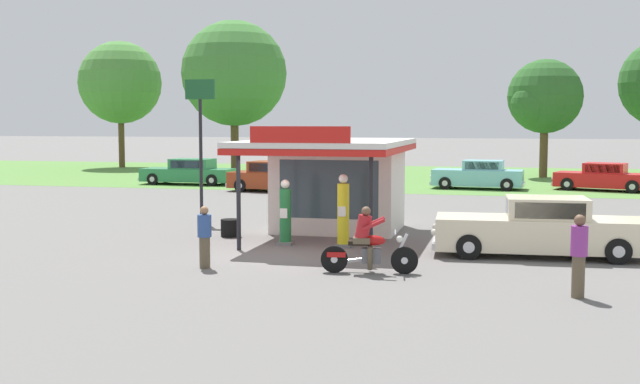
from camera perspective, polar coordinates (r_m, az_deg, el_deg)
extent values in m
plane|color=slate|center=(20.79, -2.98, -4.60)|extent=(300.00, 300.00, 0.00)
cube|color=#56843D|center=(50.10, 6.87, 1.14)|extent=(120.00, 24.00, 0.01)
cube|color=silver|center=(25.16, 1.44, 0.37)|extent=(3.90, 3.18, 2.84)
cube|color=#384C56|center=(23.63, 0.63, 0.20)|extent=(3.12, 0.05, 1.81)
cube|color=silver|center=(23.54, 0.64, 3.69)|extent=(4.60, 6.83, 0.16)
cube|color=red|center=(23.55, 0.63, 3.25)|extent=(4.60, 6.83, 0.18)
cube|color=red|center=(20.25, -1.52, 4.29)|extent=(2.73, 0.08, 0.44)
cylinder|color=black|center=(20.32, 3.81, -0.80)|extent=(0.12, 0.12, 2.84)
cylinder|color=black|center=(21.26, -6.07, -0.55)|extent=(0.12, 0.12, 2.84)
cube|color=slate|center=(22.25, -2.59, -3.82)|extent=(0.44, 0.44, 0.10)
cylinder|color=#1E6B33|center=(22.13, -2.60, -1.74)|extent=(0.34, 0.34, 1.53)
cube|color=white|center=(21.95, -2.73, -1.60)|extent=(0.22, 0.02, 0.28)
sphere|color=white|center=(22.04, -2.61, 0.60)|extent=(0.26, 0.26, 0.26)
cube|color=slate|center=(21.84, 1.73, -3.99)|extent=(0.44, 0.44, 0.10)
cylinder|color=yellow|center=(21.71, 1.74, -1.63)|extent=(0.34, 0.34, 1.71)
cube|color=white|center=(21.53, 1.64, -1.46)|extent=(0.22, 0.02, 0.28)
sphere|color=white|center=(21.62, 1.74, 0.99)|extent=(0.26, 0.26, 0.26)
cylinder|color=black|center=(18.11, 6.29, -5.07)|extent=(0.65, 0.20, 0.64)
cylinder|color=silver|center=(18.11, 6.29, -5.07)|extent=(0.18, 0.14, 0.16)
cylinder|color=black|center=(18.14, 1.07, -5.02)|extent=(0.65, 0.20, 0.64)
cylinder|color=silver|center=(18.14, 1.07, -5.02)|extent=(0.18, 0.14, 0.16)
ellipsoid|color=#B21414|center=(18.03, 4.01, -3.61)|extent=(0.59, 0.32, 0.24)
cube|color=#59595E|center=(18.09, 3.84, -4.74)|extent=(0.47, 0.30, 0.36)
cube|color=black|center=(18.05, 2.89, -3.79)|extent=(0.51, 0.33, 0.10)
cylinder|color=silver|center=(18.06, 5.98, -4.19)|extent=(0.38, 0.13, 0.71)
cylinder|color=silver|center=(18.00, 5.61, -3.00)|extent=(0.14, 0.70, 0.04)
sphere|color=silver|center=(18.03, 5.93, -3.50)|extent=(0.16, 0.16, 0.16)
cube|color=#B21414|center=(18.12, 1.23, -4.65)|extent=(0.46, 0.24, 0.12)
cylinder|color=silver|center=(18.26, 2.59, -5.08)|extent=(0.71, 0.19, 0.18)
cube|color=brown|center=(18.04, 3.12, -3.60)|extent=(0.45, 0.40, 0.14)
cylinder|color=brown|center=(18.26, 3.75, -4.77)|extent=(0.15, 0.25, 0.56)
cylinder|color=brown|center=(17.94, 3.73, -4.95)|extent=(0.15, 0.25, 0.56)
cylinder|color=#B21E23|center=(17.99, 3.25, -2.61)|extent=(0.45, 0.38, 0.60)
sphere|color=brown|center=(17.94, 3.45, -1.43)|extent=(0.22, 0.22, 0.22)
cylinder|color=#B21E23|center=(18.17, 4.02, -2.28)|extent=(0.54, 0.17, 0.31)
cylinder|color=#B21E23|center=(17.78, 4.00, -2.45)|extent=(0.54, 0.17, 0.31)
cube|color=beige|center=(21.10, 15.99, -2.99)|extent=(5.47, 2.05, 0.85)
cube|color=beige|center=(21.03, 16.51, -1.12)|extent=(2.13, 1.66, 0.55)
cube|color=#283847|center=(20.95, 13.78, -1.08)|extent=(0.11, 1.38, 0.44)
cube|color=#283847|center=(20.28, 16.73, -1.35)|extent=(1.74, 0.12, 0.42)
cube|color=#283847|center=(21.78, 16.31, -0.90)|extent=(1.74, 0.12, 0.42)
cube|color=silver|center=(21.06, 8.56, -3.70)|extent=(0.21, 1.68, 0.18)
sphere|color=white|center=(20.45, 8.48, -2.98)|extent=(0.18, 0.18, 0.18)
sphere|color=white|center=(21.57, 8.60, -2.56)|extent=(0.18, 0.18, 0.18)
cylinder|color=black|center=(20.23, 11.00, -4.02)|extent=(0.67, 0.23, 0.66)
cylinder|color=silver|center=(20.23, 11.00, -4.02)|extent=(0.31, 0.24, 0.30)
cylinder|color=black|center=(21.86, 10.98, -3.33)|extent=(0.67, 0.23, 0.66)
cylinder|color=silver|center=(21.86, 10.98, -3.33)|extent=(0.31, 0.24, 0.30)
cylinder|color=black|center=(20.59, 21.28, -4.12)|extent=(0.67, 0.23, 0.66)
cylinder|color=silver|center=(20.59, 21.28, -4.12)|extent=(0.31, 0.24, 0.30)
cylinder|color=black|center=(22.19, 20.50, -3.44)|extent=(0.67, 0.23, 0.66)
cylinder|color=silver|center=(22.19, 20.50, -3.44)|extent=(0.31, 0.24, 0.30)
cube|color=#993819|center=(39.16, -3.18, 0.88)|extent=(5.12, 2.55, 0.81)
cube|color=#993819|center=(39.27, -3.69, 1.89)|extent=(2.16, 1.91, 0.56)
cube|color=#283847|center=(38.87, -2.42, 1.86)|extent=(0.25, 1.45, 0.45)
cube|color=#283847|center=(40.00, -3.19, 1.96)|extent=(1.64, 0.27, 0.43)
cube|color=#283847|center=(38.55, -4.21, 1.83)|extent=(1.64, 0.27, 0.43)
cube|color=silver|center=(38.20, 0.19, 0.35)|extent=(0.37, 1.77, 0.18)
cube|color=silver|center=(40.29, -6.38, 0.58)|extent=(0.37, 1.77, 0.18)
sphere|color=white|center=(38.72, 0.53, 0.90)|extent=(0.18, 0.18, 0.18)
sphere|color=white|center=(37.61, -0.13, 0.77)|extent=(0.18, 0.18, 0.18)
cylinder|color=black|center=(39.30, -0.44, 0.54)|extent=(0.68, 0.29, 0.66)
cylinder|color=silver|center=(39.30, -0.44, 0.54)|extent=(0.33, 0.26, 0.30)
cylinder|color=black|center=(37.70, -1.45, 0.33)|extent=(0.68, 0.29, 0.66)
cylinder|color=silver|center=(37.70, -1.45, 0.33)|extent=(0.33, 0.26, 0.30)
cylinder|color=black|center=(40.68, -4.78, 0.68)|extent=(0.68, 0.29, 0.66)
cylinder|color=silver|center=(40.68, -4.78, 0.68)|extent=(0.33, 0.26, 0.30)
cylinder|color=black|center=(39.14, -5.93, 0.49)|extent=(0.68, 0.29, 0.66)
cylinder|color=silver|center=(39.14, -5.93, 0.49)|extent=(0.33, 0.26, 0.30)
cube|color=red|center=(42.29, 20.26, 0.84)|extent=(4.99, 3.09, 0.74)
cube|color=red|center=(42.23, 20.43, 1.68)|extent=(2.37, 2.10, 0.52)
cube|color=#283847|center=(42.41, 19.14, 1.74)|extent=(0.45, 1.36, 0.41)
cube|color=#283847|center=(41.46, 20.24, 1.63)|extent=(1.63, 0.52, 0.39)
cube|color=#283847|center=(43.00, 20.62, 1.74)|extent=(1.63, 0.52, 0.39)
cube|color=silver|center=(42.79, 17.14, 0.65)|extent=(0.62, 1.68, 0.18)
sphere|color=white|center=(42.21, 16.95, 0.98)|extent=(0.18, 0.18, 0.18)
sphere|color=white|center=(43.34, 17.31, 1.08)|extent=(0.18, 0.18, 0.18)
cylinder|color=black|center=(41.79, 17.90, 0.56)|extent=(0.69, 0.38, 0.66)
cylinder|color=silver|center=(41.79, 17.90, 0.56)|extent=(0.35, 0.30, 0.30)
cylinder|color=black|center=(43.44, 18.40, 0.72)|extent=(0.69, 0.38, 0.66)
cylinder|color=silver|center=(43.44, 18.40, 0.72)|extent=(0.35, 0.30, 0.30)
cylinder|color=black|center=(41.22, 22.21, 0.37)|extent=(0.69, 0.38, 0.66)
cylinder|color=silver|center=(41.22, 22.21, 0.37)|extent=(0.35, 0.30, 0.30)
cylinder|color=black|center=(42.89, 22.54, 0.53)|extent=(0.69, 0.38, 0.66)
cylinder|color=silver|center=(42.89, 22.54, 0.53)|extent=(0.35, 0.30, 0.30)
cube|color=#2D844C|center=(44.29, -9.77, 1.27)|extent=(5.24, 1.84, 0.73)
cube|color=#2D844C|center=(44.15, -9.46, 2.09)|extent=(2.32, 1.61, 0.56)
cube|color=#283847|center=(44.61, -10.81, 2.10)|extent=(0.04, 1.43, 0.45)
cube|color=#283847|center=(43.42, -9.87, 2.03)|extent=(1.97, 0.03, 0.42)
cube|color=#283847|center=(44.87, -9.07, 2.15)|extent=(1.97, 0.03, 0.42)
cube|color=silver|center=(45.43, -12.83, 1.00)|extent=(0.12, 1.74, 0.18)
cube|color=silver|center=(43.32, -6.55, 0.90)|extent=(0.12, 1.74, 0.18)
sphere|color=white|center=(44.89, -13.18, 1.30)|extent=(0.18, 0.18, 0.18)
sphere|color=white|center=(45.94, -12.53, 1.40)|extent=(0.18, 0.18, 0.18)
cylinder|color=black|center=(44.28, -12.32, 0.94)|extent=(0.66, 0.20, 0.66)
cylinder|color=silver|center=(44.28, -12.32, 0.94)|extent=(0.30, 0.22, 0.30)
cylinder|color=black|center=(45.82, -11.38, 1.10)|extent=(0.66, 0.20, 0.66)
cylinder|color=silver|center=(45.82, -11.38, 1.10)|extent=(0.30, 0.22, 0.30)
cylinder|color=black|center=(42.84, -8.03, 0.87)|extent=(0.66, 0.20, 0.66)
cylinder|color=silver|center=(42.84, -8.03, 0.87)|extent=(0.30, 0.22, 0.30)
cylinder|color=black|center=(44.42, -7.22, 1.04)|extent=(0.66, 0.20, 0.66)
cylinder|color=silver|center=(44.42, -7.22, 1.04)|extent=(0.30, 0.22, 0.30)
cube|color=#7AC6D1|center=(41.58, 11.64, 1.06)|extent=(4.81, 2.26, 0.84)
cube|color=#7AC6D1|center=(41.51, 12.05, 1.97)|extent=(2.15, 1.82, 0.50)
cube|color=#283847|center=(41.63, 10.69, 2.01)|extent=(0.16, 1.47, 0.40)
cube|color=#283847|center=(40.70, 11.93, 1.91)|extent=(1.72, 0.17, 0.38)
cube|color=#283847|center=(42.32, 12.17, 2.03)|extent=(1.72, 0.17, 0.38)
cube|color=silver|center=(41.94, 8.42, 0.73)|extent=(0.26, 1.80, 0.18)
cube|color=silver|center=(41.40, 14.89, 0.56)|extent=(0.26, 1.80, 0.18)
sphere|color=white|center=(41.33, 8.27, 1.15)|extent=(0.18, 0.18, 0.18)
sphere|color=white|center=(42.52, 8.55, 1.26)|extent=(0.18, 0.18, 0.18)
cylinder|color=black|center=(40.94, 9.28, 0.66)|extent=(0.67, 0.25, 0.66)
cylinder|color=silver|center=(40.94, 9.28, 0.66)|extent=(0.31, 0.24, 0.30)
cylinder|color=black|center=(42.69, 9.65, 0.83)|extent=(0.67, 0.25, 0.66)
cylinder|color=silver|center=(42.69, 9.65, 0.83)|extent=(0.31, 0.24, 0.30)
cylinder|color=black|center=(40.57, 13.72, 0.53)|extent=(0.67, 0.25, 0.66)
cylinder|color=silver|center=(40.57, 13.72, 0.53)|extent=(0.31, 0.24, 0.30)
cylinder|color=black|center=(42.33, 13.91, 0.72)|extent=(0.67, 0.25, 0.66)
cylinder|color=silver|center=(42.33, 13.91, 0.72)|extent=(0.31, 0.24, 0.30)
cylinder|color=brown|center=(16.43, 18.64, -5.99)|extent=(0.26, 0.26, 0.86)
cylinder|color=#8C338C|center=(16.31, 18.72, -3.47)|extent=(0.34, 0.34, 0.61)
sphere|color=brown|center=(16.25, 18.76, -2.00)|extent=(0.23, 0.23, 0.23)
cylinder|color=brown|center=(18.89, -8.56, -4.47)|extent=(0.26, 0.26, 0.77)
cylinder|color=#2D4C8C|center=(18.79, -8.59, -2.50)|extent=(0.34, 0.34, 0.54)
sphere|color=#9E704C|center=(18.75, -8.60, -1.36)|extent=(0.21, 0.21, 0.21)
cylinder|color=brown|center=(51.12, 16.29, 2.95)|extent=(0.51, 0.51, 3.40)
sphere|color=#2D6028|center=(51.11, 16.39, 6.84)|extent=(4.72, 4.72, 4.72)
sphere|color=#2D6028|center=(50.13, 15.52, 6.36)|extent=(2.68, 2.68, 2.68)
cylinder|color=brown|center=(54.88, -6.36, 3.68)|extent=(0.57, 0.57, 4.18)
sphere|color=#427F38|center=(54.96, -6.41, 8.76)|extent=(7.42, 7.42, 7.42)
sphere|color=#427F38|center=(55.32, -7.15, 7.96)|extent=(3.72, 3.72, 3.72)
cylinder|color=brown|center=(61.92, -14.54, 3.73)|extent=(0.47, 0.47, 4.21)
sphere|color=#4C893D|center=(61.98, -14.63, 7.88)|extent=(6.37, 6.37, 6.37)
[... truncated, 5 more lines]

